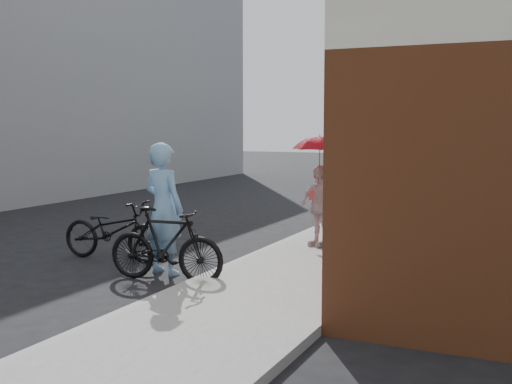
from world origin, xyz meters
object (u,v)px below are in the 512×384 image
Objects in this scene: utility_pole at (351,69)px; officer at (164,209)px; bike_left at (113,230)px; bike_right at (166,245)px; kimono_woman at (319,206)px; planter at (384,249)px.

utility_pole is 6.84m from officer.
officer is (-0.99, -6.28, -2.51)m from utility_pole.
bike_left is (-1.30, 0.46, -0.49)m from officer.
bike_right is (0.29, -0.41, -0.45)m from officer.
bike_left is (-2.29, -5.82, -3.00)m from utility_pole.
kimono_woman is (1.29, 2.89, 0.30)m from bike_right.
planter is at bearing -66.29° from utility_pole.
bike_left is 1.34× the size of kimono_woman.
bike_left is at bearing -111.51° from utility_pole.
kimono_woman is (1.59, 2.48, -0.16)m from officer.
officer is 1.39× the size of kimono_woman.
bike_right is at bearing -120.68° from bike_left.
kimono_woman is at bearing -81.08° from utility_pole.
planter is at bearing 7.46° from kimono_woman.
officer is 1.04× the size of bike_left.
kimono_woman is at bearing 162.50° from planter.
officer is 1.47m from bike_left.
planter is (1.84, -4.20, -3.27)m from utility_pole.
bike_right is (1.60, -0.87, 0.04)m from bike_left.
kimono_woman reaches higher than bike_right.
bike_left is 4.45m from planter.
planter is (4.14, 1.62, -0.26)m from bike_left.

